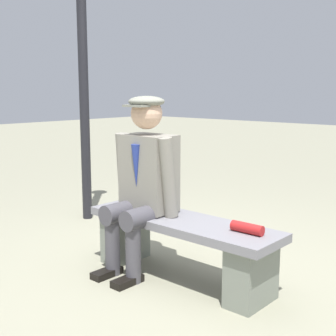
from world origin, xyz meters
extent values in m
plane|color=gray|center=(0.00, 0.00, 0.00)|extent=(30.00, 30.00, 0.00)
cube|color=slate|center=(0.00, 0.00, 0.42)|extent=(1.49, 0.43, 0.06)
cube|color=gray|center=(-0.58, 0.00, 0.19)|extent=(0.20, 0.36, 0.39)
cube|color=gray|center=(0.58, 0.00, 0.19)|extent=(0.20, 0.36, 0.39)
cube|color=gray|center=(0.32, 0.00, 0.74)|extent=(0.40, 0.25, 0.57)
cylinder|color=#1E2338|center=(0.32, 0.00, 0.99)|extent=(0.22, 0.22, 0.06)
cone|color=navy|center=(0.32, 0.13, 0.81)|extent=(0.07, 0.07, 0.31)
sphere|color=#DBAD8C|center=(0.32, 0.02, 1.18)|extent=(0.23, 0.23, 0.23)
ellipsoid|color=gray|center=(0.32, 0.02, 1.26)|extent=(0.26, 0.26, 0.08)
cube|color=gray|center=(0.32, 0.12, 1.23)|extent=(0.18, 0.10, 0.02)
cylinder|color=#47454C|center=(0.21, 0.14, 0.46)|extent=(0.15, 0.41, 0.15)
cylinder|color=#47454C|center=(0.21, 0.27, 0.23)|extent=(0.11, 0.11, 0.46)
cube|color=black|center=(0.21, 0.33, 0.03)|extent=(0.10, 0.24, 0.05)
cylinder|color=gray|center=(0.09, 0.04, 0.74)|extent=(0.11, 0.17, 0.58)
cylinder|color=#47454C|center=(0.43, 0.14, 0.46)|extent=(0.15, 0.41, 0.15)
cylinder|color=#47454C|center=(0.43, 0.27, 0.23)|extent=(0.11, 0.11, 0.46)
cube|color=black|center=(0.43, 0.33, 0.03)|extent=(0.10, 0.24, 0.05)
cylinder|color=gray|center=(0.55, 0.04, 0.74)|extent=(0.11, 0.14, 0.58)
cylinder|color=#B21E1E|center=(-0.53, -0.03, 0.48)|extent=(0.22, 0.07, 0.07)
cylinder|color=black|center=(1.77, -0.55, 1.46)|extent=(0.10, 0.10, 2.92)
camera|label=1|loc=(-2.04, 2.41, 1.35)|focal=49.33mm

